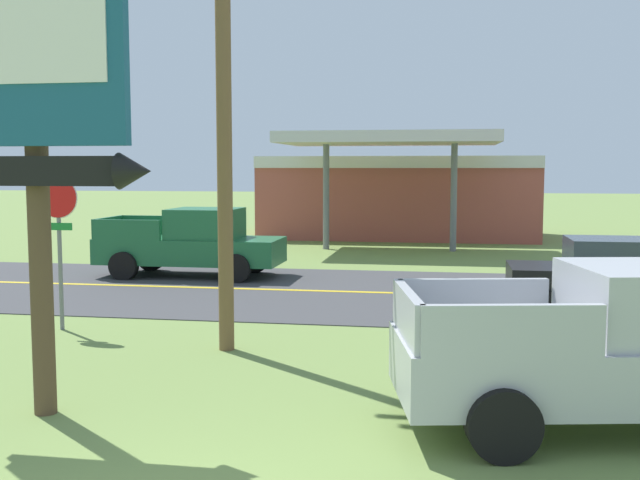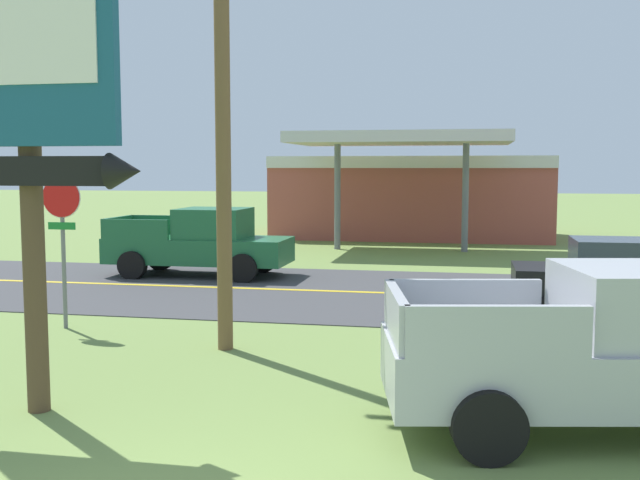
{
  "view_description": "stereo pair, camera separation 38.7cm",
  "coord_description": "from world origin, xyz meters",
  "px_view_note": "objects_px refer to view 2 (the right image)",
  "views": [
    {
      "loc": [
        2.29,
        -5.42,
        3.11
      ],
      "look_at": [
        0.0,
        8.0,
        1.8
      ],
      "focal_mm": 42.18,
      "sensor_mm": 36.0,
      "label": 1
    },
    {
      "loc": [
        2.67,
        -5.35,
        3.11
      ],
      "look_at": [
        0.0,
        8.0,
        1.8
      ],
      "focal_mm": 42.18,
      "sensor_mm": 36.0,
      "label": 2
    }
  ],
  "objects_px": {
    "pickup_green_on_road": "(201,243)",
    "pickup_silver_parked_on_lawn": "(614,352)",
    "motel_sign": "(27,105)",
    "stop_sign": "(62,224)",
    "utility_pole": "(222,80)",
    "car_black_far_lane": "(619,278)",
    "gas_station": "(412,194)"
  },
  "relations": [
    {
      "from": "pickup_silver_parked_on_lawn",
      "to": "gas_station",
      "type": "bearing_deg",
      "value": 99.77
    },
    {
      "from": "motel_sign",
      "to": "pickup_silver_parked_on_lawn",
      "type": "bearing_deg",
      "value": 6.27
    },
    {
      "from": "gas_station",
      "to": "car_black_far_lane",
      "type": "height_order",
      "value": "gas_station"
    },
    {
      "from": "stop_sign",
      "to": "utility_pole",
      "type": "distance_m",
      "value": 4.52
    },
    {
      "from": "stop_sign",
      "to": "pickup_green_on_road",
      "type": "height_order",
      "value": "stop_sign"
    },
    {
      "from": "car_black_far_lane",
      "to": "motel_sign",
      "type": "bearing_deg",
      "value": -136.48
    },
    {
      "from": "motel_sign",
      "to": "car_black_far_lane",
      "type": "bearing_deg",
      "value": 43.52
    },
    {
      "from": "stop_sign",
      "to": "car_black_far_lane",
      "type": "distance_m",
      "value": 11.29
    },
    {
      "from": "motel_sign",
      "to": "pickup_green_on_road",
      "type": "bearing_deg",
      "value": 100.53
    },
    {
      "from": "gas_station",
      "to": "motel_sign",
      "type": "bearing_deg",
      "value": -96.16
    },
    {
      "from": "motel_sign",
      "to": "stop_sign",
      "type": "relative_size",
      "value": 1.98
    },
    {
      "from": "stop_sign",
      "to": "utility_pole",
      "type": "relative_size",
      "value": 0.35
    },
    {
      "from": "pickup_silver_parked_on_lawn",
      "to": "pickup_green_on_road",
      "type": "distance_m",
      "value": 14.52
    },
    {
      "from": "motel_sign",
      "to": "car_black_far_lane",
      "type": "xyz_separation_m",
      "value": [
        8.39,
        7.97,
        -3.04
      ]
    },
    {
      "from": "car_black_far_lane",
      "to": "pickup_silver_parked_on_lawn",
      "type": "bearing_deg",
      "value": -100.85
    },
    {
      "from": "motel_sign",
      "to": "pickup_green_on_road",
      "type": "xyz_separation_m",
      "value": [
        -2.23,
        11.97,
        -2.91
      ]
    },
    {
      "from": "motel_sign",
      "to": "pickup_silver_parked_on_lawn",
      "type": "height_order",
      "value": "motel_sign"
    },
    {
      "from": "motel_sign",
      "to": "pickup_silver_parked_on_lawn",
      "type": "xyz_separation_m",
      "value": [
        7.01,
        0.77,
        -2.91
      ]
    },
    {
      "from": "motel_sign",
      "to": "gas_station",
      "type": "bearing_deg",
      "value": 83.84
    },
    {
      "from": "motel_sign",
      "to": "stop_sign",
      "type": "distance_m",
      "value": 5.62
    },
    {
      "from": "utility_pole",
      "to": "pickup_silver_parked_on_lawn",
      "type": "distance_m",
      "value": 7.44
    },
    {
      "from": "motel_sign",
      "to": "gas_station",
      "type": "relative_size",
      "value": 0.49
    },
    {
      "from": "stop_sign",
      "to": "pickup_silver_parked_on_lawn",
      "type": "distance_m",
      "value": 10.24
    },
    {
      "from": "utility_pole",
      "to": "pickup_silver_parked_on_lawn",
      "type": "height_order",
      "value": "utility_pole"
    },
    {
      "from": "stop_sign",
      "to": "utility_pole",
      "type": "xyz_separation_m",
      "value": [
        3.59,
        -0.99,
        2.55
      ]
    },
    {
      "from": "pickup_green_on_road",
      "to": "pickup_silver_parked_on_lawn",
      "type": "bearing_deg",
      "value": -50.48
    },
    {
      "from": "pickup_silver_parked_on_lawn",
      "to": "car_black_far_lane",
      "type": "xyz_separation_m",
      "value": [
        1.38,
        7.2,
        -0.13
      ]
    },
    {
      "from": "utility_pole",
      "to": "gas_station",
      "type": "height_order",
      "value": "utility_pole"
    },
    {
      "from": "pickup_green_on_road",
      "to": "car_black_far_lane",
      "type": "xyz_separation_m",
      "value": [
        10.62,
        -4.0,
        -0.13
      ]
    },
    {
      "from": "car_black_far_lane",
      "to": "stop_sign",
      "type": "bearing_deg",
      "value": -163.33
    },
    {
      "from": "pickup_silver_parked_on_lawn",
      "to": "pickup_green_on_road",
      "type": "xyz_separation_m",
      "value": [
        -9.24,
        11.2,
        0.0
      ]
    },
    {
      "from": "motel_sign",
      "to": "car_black_far_lane",
      "type": "relative_size",
      "value": 1.39
    }
  ]
}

